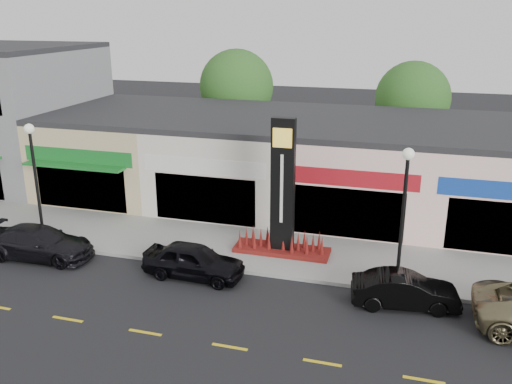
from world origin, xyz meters
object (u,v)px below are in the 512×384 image
car_black_sedan (194,261)px  car_black_conv (405,290)px  lamp_west_near (35,171)px  pylon_sign (282,207)px  car_dark_sedan (39,243)px  lamp_east_near (404,204)px

car_black_sedan → car_black_conv: car_black_sedan is taller
car_black_sedan → car_black_conv: (8.27, -0.05, -0.07)m
lamp_west_near → pylon_sign: (11.00, 1.70, -1.20)m
lamp_west_near → car_black_conv: bearing=-4.6°
car_dark_sedan → car_black_sedan: size_ratio=1.16×
car_black_sedan → car_black_conv: size_ratio=1.08×
lamp_east_near → car_black_sedan: 8.52m
lamp_west_near → car_black_conv: lamp_west_near is taller
car_black_conv → car_dark_sedan: bearing=82.5°
lamp_east_near → car_dark_sedan: lamp_east_near is taller
car_black_sedan → car_black_conv: bearing=-88.4°
lamp_west_near → lamp_east_near: (16.00, 0.00, 0.00)m
car_black_sedan → car_black_conv: 8.27m
lamp_east_near → pylon_sign: bearing=161.3°
lamp_west_near → car_black_conv: (16.31, -1.31, -2.84)m
pylon_sign → lamp_west_near: bearing=-171.2°
car_dark_sedan → car_black_sedan: (7.16, 0.18, 0.01)m
lamp_west_near → lamp_east_near: bearing=0.0°
car_black_sedan → car_dark_sedan: bearing=93.4°
pylon_sign → car_black_sedan: 4.46m
lamp_east_near → lamp_west_near: bearing=180.0°
lamp_east_near → car_dark_sedan: bearing=-174.6°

